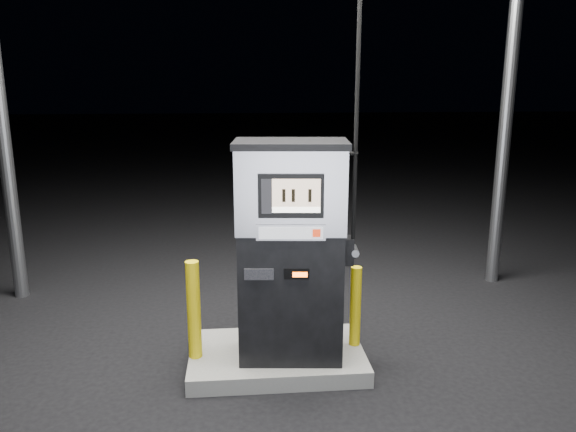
{
  "coord_description": "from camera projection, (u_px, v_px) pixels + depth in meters",
  "views": [
    {
      "loc": [
        -0.33,
        -4.75,
        2.59
      ],
      "look_at": [
        0.1,
        0.0,
        1.42
      ],
      "focal_mm": 35.0,
      "sensor_mm": 36.0,
      "label": 1
    }
  ],
  "objects": [
    {
      "name": "ground",
      "position": [
        277.0,
        364.0,
        5.23
      ],
      "size": [
        80.0,
        80.0,
        0.0
      ],
      "primitive_type": "plane",
      "color": "black",
      "rests_on": "ground"
    },
    {
      "name": "bollard_left",
      "position": [
        194.0,
        310.0,
        4.97
      ],
      "size": [
        0.13,
        0.13,
        0.9
      ],
      "primitive_type": "cylinder",
      "rotation": [
        0.0,
        0.0,
        0.12
      ],
      "color": "yellow",
      "rests_on": "pump_island"
    },
    {
      "name": "fuel_dispenser",
      "position": [
        291.0,
        250.0,
        4.87
      ],
      "size": [
        1.09,
        0.66,
        4.03
      ],
      "rotation": [
        0.0,
        0.0,
        -0.09
      ],
      "color": "black",
      "rests_on": "pump_island"
    },
    {
      "name": "bollard_right",
      "position": [
        355.0,
        306.0,
        5.22
      ],
      "size": [
        0.12,
        0.12,
        0.77
      ],
      "primitive_type": "cylinder",
      "rotation": [
        0.0,
        0.0,
        -0.24
      ],
      "color": "yellow",
      "rests_on": "pump_island"
    },
    {
      "name": "pump_island",
      "position": [
        277.0,
        357.0,
        5.22
      ],
      "size": [
        1.6,
        1.0,
        0.15
      ],
      "primitive_type": "cube",
      "color": "slate",
      "rests_on": "ground"
    }
  ]
}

